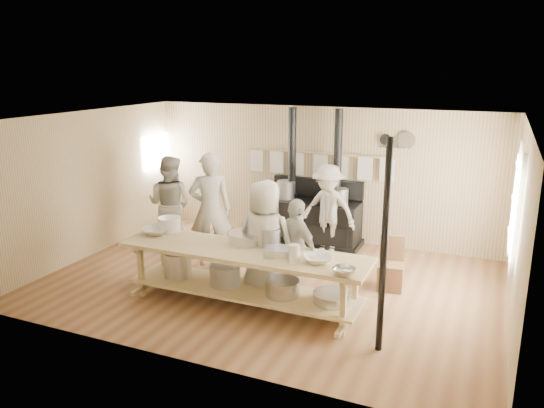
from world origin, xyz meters
The scene contains 24 objects.
ground centered at (0.00, 0.00, 0.00)m, with size 7.00×7.00×0.00m, color brown.
room_shell centered at (0.00, 0.00, 1.62)m, with size 7.00×7.00×7.00m.
window_right centered at (3.47, 0.60, 1.50)m, with size 0.09×1.50×1.65m.
left_opening centered at (-3.45, 2.00, 1.60)m, with size 0.00×0.90×0.90m.
stove centered at (-0.01, 2.12, 0.52)m, with size 1.90×0.75×2.60m.
towel_rail centered at (0.00, 2.40, 1.56)m, with size 3.00×0.04×0.47m.
back_wall_shelf centered at (1.46, 2.43, 2.00)m, with size 0.63×0.14×0.32m.
prep_table centered at (-0.01, -0.90, 0.52)m, with size 3.60×0.90×0.85m.
support_post centered at (2.05, -1.35, 1.30)m, with size 0.08×0.08×2.60m, color black.
cook_far_left centered at (-1.25, 0.37, 0.98)m, with size 0.72×0.47×1.96m, color #B2B09E.
cook_left centered at (-2.26, 0.68, 0.90)m, with size 0.87×0.68×1.79m, color #B2B09E.
cook_center centered at (0.17, -0.53, 0.89)m, with size 0.87×0.57×1.79m, color #B2B09E.
cook_right centered at (0.58, -0.33, 0.75)m, with size 0.88×0.37×1.51m, color #B2B09E.
cook_by_window centered at (0.42, 1.70, 0.83)m, with size 1.07×0.61×1.65m, color #B2B09E.
chair centered at (1.81, 0.54, 0.24)m, with size 0.43×0.43×0.81m.
bowl_white_a centered at (-1.55, -0.78, 0.90)m, with size 0.42×0.42×0.10m, color white.
bowl_steel_a centered at (-1.47, -0.57, 0.89)m, with size 0.29×0.29×0.09m, color silver.
bowl_white_b centered at (1.12, -0.95, 0.90)m, with size 0.38×0.38×0.09m, color white.
bowl_steel_b centered at (1.55, -1.23, 0.90)m, with size 0.30×0.30×0.09m, color silver.
roasting_pan centered at (0.59, -0.89, 0.90)m, with size 0.47×0.31×0.10m, color #B2B2B7.
mixing_bowl_large centered at (-0.10, -0.62, 0.93)m, with size 0.50×0.50×0.16m, color silver.
bucket_galv centered at (0.29, -0.60, 0.98)m, with size 0.28×0.28×0.26m, color gray.
deep_bowl_enamel centered at (-1.44, -0.57, 0.96)m, with size 0.35×0.35×0.22m, color white.
pitcher centered at (0.82, -1.06, 0.97)m, with size 0.15×0.15×0.23m, color white.
Camera 1 is at (3.15, -7.19, 3.37)m, focal length 35.00 mm.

